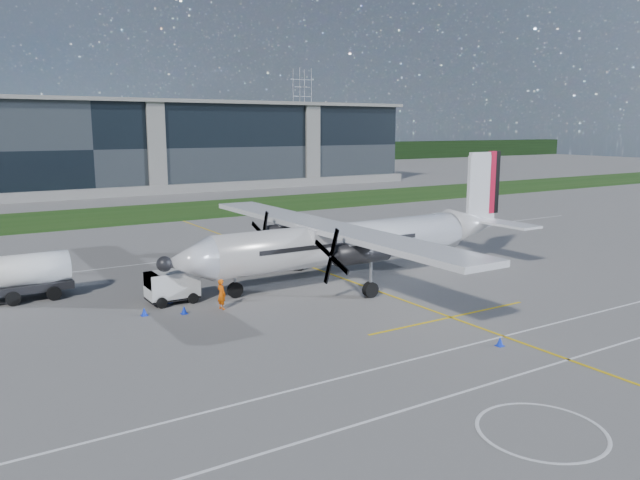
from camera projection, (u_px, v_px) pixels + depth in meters
ground at (156, 222)px, 73.28m from camera, size 400.00×400.00×0.00m
grass_strip at (136, 214)px, 79.94m from camera, size 400.00×18.00×0.04m
terminal_building at (80, 148)px, 105.27m from camera, size 120.00×20.00×15.00m
tree_line at (31, 160)px, 156.05m from camera, size 400.00×6.00×6.00m
pylon_east at (302, 115)px, 206.74m from camera, size 9.00×4.60×30.00m
yellow_taxiway_centerline at (310, 266)px, 49.86m from camera, size 0.20×70.00×0.01m
white_lane_line at (527, 373)px, 28.29m from camera, size 90.00×0.15×0.01m
turboprop_aircraft at (357, 218)px, 45.00m from camera, size 29.06×30.14×9.04m
baggage_tug at (172, 287)px, 39.49m from camera, size 3.37×2.02×2.02m
ground_crew_person at (221, 292)px, 38.00m from camera, size 0.82×1.00×2.17m
safety_cone_portwing at (500, 341)px, 31.70m from camera, size 0.36×0.36×0.50m
safety_cone_nose_stbd at (169, 299)px, 39.55m from camera, size 0.36×0.36×0.50m
safety_cone_nose_port at (184, 310)px, 37.15m from camera, size 0.36×0.36×0.50m
safety_cone_fwd at (144, 312)px, 36.81m from camera, size 0.36×0.36×0.50m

